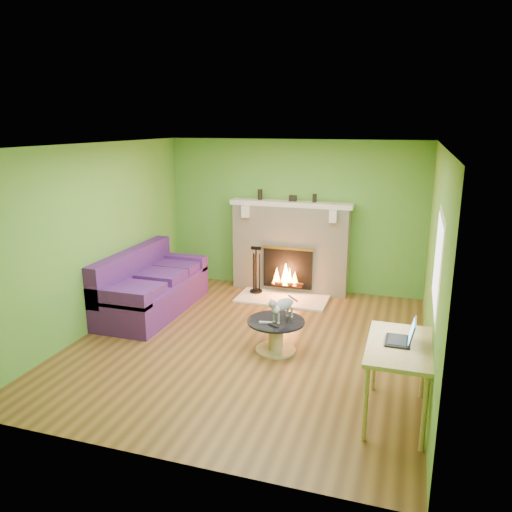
{
  "coord_description": "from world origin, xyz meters",
  "views": [
    {
      "loc": [
        1.96,
        -5.84,
        2.85
      ],
      "look_at": [
        -0.02,
        0.4,
        1.11
      ],
      "focal_mm": 35.0,
      "sensor_mm": 36.0,
      "label": 1
    }
  ],
  "objects": [
    {
      "name": "window_pane",
      "position": [
        2.23,
        -0.9,
        1.55
      ],
      "size": [
        0.0,
        1.06,
        1.06
      ],
      "primitive_type": "plane",
      "rotation": [
        1.57,
        0.0,
        -1.57
      ],
      "color": "white",
      "rests_on": "wall_right"
    },
    {
      "name": "window_frame",
      "position": [
        2.24,
        -0.9,
        1.55
      ],
      "size": [
        0.0,
        1.2,
        1.2
      ],
      "primitive_type": "plane",
      "rotation": [
        1.57,
        0.0,
        -1.57
      ],
      "color": "silver",
      "rests_on": "wall_right"
    },
    {
      "name": "mantel",
      "position": [
        0.0,
        2.3,
        1.54
      ],
      "size": [
        2.1,
        0.28,
        0.08
      ],
      "primitive_type": "cube",
      "color": "beige",
      "rests_on": "fireplace"
    },
    {
      "name": "laptop",
      "position": [
        1.93,
        -1.15,
        0.91
      ],
      "size": [
        0.28,
        0.32,
        0.24
      ],
      "primitive_type": null,
      "rotation": [
        0.0,
        0.0,
        -0.01
      ],
      "color": "black",
      "rests_on": "desk"
    },
    {
      "name": "mantel_vase_left",
      "position": [
        -0.55,
        2.33,
        1.67
      ],
      "size": [
        0.08,
        0.08,
        0.18
      ],
      "primitive_type": "cylinder",
      "color": "black",
      "rests_on": "mantel"
    },
    {
      "name": "hearth",
      "position": [
        0.0,
        1.8,
        0.01
      ],
      "size": [
        1.5,
        0.75,
        0.03
      ],
      "primitive_type": "cube",
      "color": "beige",
      "rests_on": "floor"
    },
    {
      "name": "remote_black",
      "position": [
        0.43,
        -0.29,
        0.43
      ],
      "size": [
        0.16,
        0.12,
        0.02
      ],
      "primitive_type": "cube",
      "rotation": [
        0.0,
        0.0,
        -0.54
      ],
      "color": "black",
      "rests_on": "coffee_table"
    },
    {
      "name": "remote_silver",
      "position": [
        0.31,
        -0.23,
        0.43
      ],
      "size": [
        0.18,
        0.08,
        0.02
      ],
      "primitive_type": "cube",
      "rotation": [
        0.0,
        0.0,
        0.21
      ],
      "color": "gray",
      "rests_on": "coffee_table"
    },
    {
      "name": "floor",
      "position": [
        0.0,
        0.0,
        0.0
      ],
      "size": [
        5.0,
        5.0,
        0.0
      ],
      "primitive_type": "plane",
      "color": "#583719",
      "rests_on": "ground"
    },
    {
      "name": "ceiling",
      "position": [
        0.0,
        0.0,
        2.6
      ],
      "size": [
        5.0,
        5.0,
        0.0
      ],
      "primitive_type": "plane",
      "rotation": [
        3.14,
        0.0,
        0.0
      ],
      "color": "white",
      "rests_on": "wall_back"
    },
    {
      "name": "desk",
      "position": [
        1.95,
        -1.2,
        0.69
      ],
      "size": [
        0.62,
        1.07,
        0.79
      ],
      "color": "tan",
      "rests_on": "floor"
    },
    {
      "name": "mantel_box",
      "position": [
        0.02,
        2.33,
        1.63
      ],
      "size": [
        0.12,
        0.08,
        0.1
      ],
      "primitive_type": "cube",
      "color": "black",
      "rests_on": "mantel"
    },
    {
      "name": "cat",
      "position": [
        0.49,
        -0.06,
        0.59
      ],
      "size": [
        0.4,
        0.57,
        0.34
      ],
      "primitive_type": null,
      "rotation": [
        0.0,
        0.0,
        -0.43
      ],
      "color": "slate",
      "rests_on": "coffee_table"
    },
    {
      "name": "wall_front",
      "position": [
        0.0,
        -2.5,
        1.3
      ],
      "size": [
        5.0,
        0.0,
        5.0
      ],
      "primitive_type": "plane",
      "rotation": [
        -1.57,
        0.0,
        0.0
      ],
      "color": "#589531",
      "rests_on": "floor"
    },
    {
      "name": "sofa",
      "position": [
        -1.86,
        0.69,
        0.37
      ],
      "size": [
        0.96,
        2.13,
        0.96
      ],
      "color": "#411961",
      "rests_on": "floor"
    },
    {
      "name": "wall_right",
      "position": [
        2.25,
        0.0,
        1.3
      ],
      "size": [
        0.0,
        5.0,
        5.0
      ],
      "primitive_type": "plane",
      "rotation": [
        1.57,
        0.0,
        -1.57
      ],
      "color": "#589531",
      "rests_on": "floor"
    },
    {
      "name": "wall_left",
      "position": [
        -2.25,
        0.0,
        1.3
      ],
      "size": [
        0.0,
        5.0,
        5.0
      ],
      "primitive_type": "plane",
      "rotation": [
        1.57,
        0.0,
        1.57
      ],
      "color": "#589531",
      "rests_on": "floor"
    },
    {
      "name": "fireplace",
      "position": [
        0.0,
        2.32,
        0.77
      ],
      "size": [
        2.1,
        0.46,
        1.58
      ],
      "color": "beige",
      "rests_on": "floor"
    },
    {
      "name": "fire_tools",
      "position": [
        -0.51,
        1.95,
        0.44
      ],
      "size": [
        0.22,
        0.22,
        0.81
      ],
      "primitive_type": null,
      "color": "black",
      "rests_on": "hearth"
    },
    {
      "name": "mantel_vase_right",
      "position": [
        0.39,
        2.33,
        1.65
      ],
      "size": [
        0.07,
        0.07,
        0.14
      ],
      "primitive_type": "cylinder",
      "color": "black",
      "rests_on": "mantel"
    },
    {
      "name": "coffee_table",
      "position": [
        0.41,
        -0.11,
        0.24
      ],
      "size": [
        0.74,
        0.74,
        0.42
      ],
      "color": "tan",
      "rests_on": "floor"
    },
    {
      "name": "wall_back",
      "position": [
        0.0,
        2.5,
        1.3
      ],
      "size": [
        5.0,
        0.0,
        5.0
      ],
      "primitive_type": "plane",
      "rotation": [
        1.57,
        0.0,
        0.0
      ],
      "color": "#589531",
      "rests_on": "floor"
    }
  ]
}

